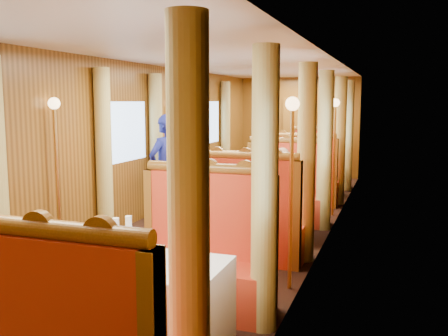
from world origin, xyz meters
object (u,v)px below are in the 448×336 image
at_px(teapot_back, 142,252).
at_px(rose_vase_far, 313,150).
at_px(tea_tray, 133,262).
at_px(banquette_mid_fwd, 249,226).
at_px(banquette_near_aft, 204,264).
at_px(steward, 166,171).
at_px(fruit_plate, 186,272).
at_px(passenger, 282,178).
at_px(teapot_left, 121,256).
at_px(table_far, 311,177).
at_px(teapot_right, 143,259).
at_px(rose_vase_mid, 267,173).
at_px(table_near, 153,312).
at_px(banquette_far_aft, 319,168).
at_px(banquette_far_fwd, 302,182).
at_px(banquette_mid_aft, 285,196).
at_px(table_mid, 270,212).

bearing_deg(teapot_back, rose_vase_far, 110.41).
bearing_deg(tea_tray, banquette_mid_fwd, 87.16).
xyz_separation_m(banquette_near_aft, steward, (-1.66, 2.64, 0.44)).
relative_size(fruit_plate, passenger, 0.29).
relative_size(banquette_near_aft, teapot_left, 7.73).
distance_m(banquette_near_aft, banquette_mid_fwd, 1.47).
bearing_deg(table_far, steward, -116.38).
bearing_deg(teapot_right, rose_vase_mid, 74.85).
height_order(table_near, teapot_right, teapot_right).
height_order(banquette_far_aft, teapot_right, banquette_far_aft).
bearing_deg(tea_tray, banquette_near_aft, 83.24).
relative_size(banquette_mid_fwd, teapot_back, 9.02).
relative_size(banquette_mid_fwd, teapot_left, 7.73).
bearing_deg(teapot_left, table_near, 58.76).
bearing_deg(banquette_near_aft, teapot_back, -96.18).
distance_m(table_near, teapot_right, 0.45).
bearing_deg(teapot_left, tea_tray, 82.72).
xyz_separation_m(rose_vase_far, steward, (-1.67, -3.35, -0.07)).
xyz_separation_m(banquette_near_aft, teapot_right, (-0.01, -1.13, 0.39)).
xyz_separation_m(teapot_right, rose_vase_far, (0.02, 7.13, 0.11)).
height_order(table_near, banquette_far_fwd, banquette_far_fwd).
distance_m(banquette_near_aft, table_far, 5.99).
xyz_separation_m(banquette_mid_aft, table_far, (0.00, 2.49, -0.05)).
bearing_deg(banquette_far_aft, steward, -110.83).
height_order(banquette_near_aft, rose_vase_far, banquette_near_aft).
bearing_deg(banquette_near_aft, rose_vase_mid, 90.75).
bearing_deg(rose_vase_mid, banquette_mid_fwd, -88.14).
relative_size(teapot_left, rose_vase_far, 0.48).
xyz_separation_m(teapot_right, steward, (-1.65, 3.77, 0.05)).
height_order(teapot_left, passenger, passenger).
bearing_deg(banquette_near_aft, banquette_far_aft, 90.00).
xyz_separation_m(banquette_far_fwd, teapot_back, (-0.11, -5.94, 0.39)).
height_order(teapot_right, teapot_back, teapot_right).
height_order(table_far, banquette_far_fwd, banquette_far_fwd).
xyz_separation_m(banquette_mid_fwd, teapot_right, (-0.01, -2.60, 0.39)).
bearing_deg(table_near, table_far, 90.00).
relative_size(table_far, teapot_back, 7.07).
height_order(banquette_near_aft, fruit_plate, banquette_near_aft).
distance_m(teapot_right, rose_vase_far, 7.13).
xyz_separation_m(banquette_near_aft, rose_vase_mid, (-0.03, 2.46, 0.50)).
xyz_separation_m(banquette_mid_fwd, passenger, (-0.00, 1.76, 0.32)).
height_order(teapot_right, rose_vase_mid, rose_vase_mid).
relative_size(table_near, tea_tray, 3.09).
xyz_separation_m(teapot_back, rose_vase_far, (0.12, 6.97, 0.12)).
bearing_deg(banquette_far_aft, table_mid, -90.00).
relative_size(rose_vase_far, passenger, 0.47).
height_order(table_near, banquette_mid_fwd, banquette_mid_fwd).
distance_m(fruit_plate, steward, 4.29).
relative_size(banquette_near_aft, tea_tray, 3.94).
bearing_deg(banquette_mid_aft, steward, -152.69).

